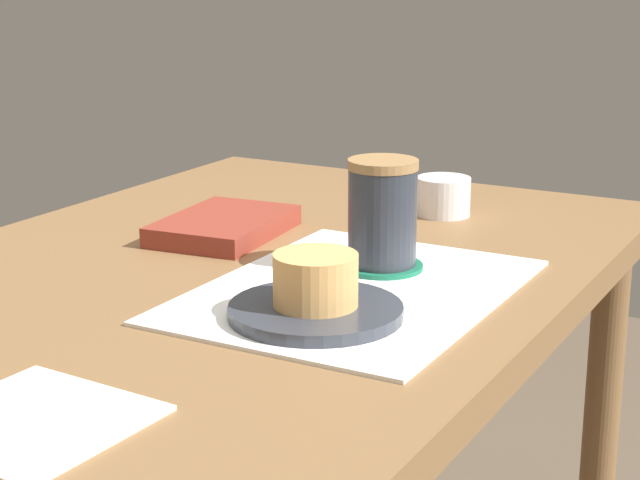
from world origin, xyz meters
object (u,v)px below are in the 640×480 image
at_px(small_book, 224,226).
at_px(coffee_mug, 383,212).
at_px(pastry_plate, 316,311).
at_px(sugar_bowl, 443,196).
at_px(pastry, 316,280).
at_px(dining_table, 225,354).

bearing_deg(small_book, coffee_mug, -105.32).
relative_size(pastry_plate, coffee_mug, 1.44).
bearing_deg(pastry_plate, coffee_mug, 4.66).
bearing_deg(sugar_bowl, coffee_mug, -171.54).
xyz_separation_m(pastry, coffee_mug, (0.17, 0.01, 0.03)).
xyz_separation_m(pastry_plate, pastry, (0.00, 0.00, 0.03)).
bearing_deg(pastry, dining_table, 62.54).
bearing_deg(sugar_bowl, dining_table, 163.20).
bearing_deg(pastry_plate, pastry, 0.00).
relative_size(pastry, sugar_bowl, 1.14).
xyz_separation_m(sugar_bowl, small_book, (-0.22, 0.19, -0.01)).
distance_m(pastry_plate, coffee_mug, 0.18).
height_order(dining_table, pastry, pastry).
bearing_deg(dining_table, pastry_plate, -117.46).
bearing_deg(small_book, dining_table, -152.20).
distance_m(pastry_plate, sugar_bowl, 0.44).
xyz_separation_m(dining_table, coffee_mug, (0.09, -0.15, 0.16)).
relative_size(dining_table, pastry, 13.97).
xyz_separation_m(pastry, small_book, (0.21, 0.25, -0.03)).
xyz_separation_m(dining_table, pastry_plate, (-0.08, -0.16, 0.10)).
bearing_deg(pastry_plate, small_book, 49.04).
height_order(pastry, small_book, pastry).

